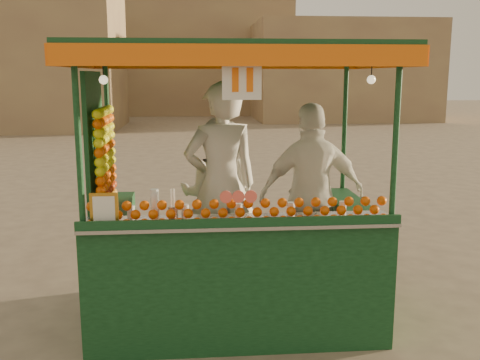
{
  "coord_description": "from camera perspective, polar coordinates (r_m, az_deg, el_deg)",
  "views": [
    {
      "loc": [
        -0.84,
        -4.86,
        2.3
      ],
      "look_at": [
        -0.42,
        0.06,
        1.35
      ],
      "focal_mm": 40.98,
      "sensor_mm": 36.0,
      "label": 1
    }
  ],
  "objects": [
    {
      "name": "ground",
      "position": [
        5.44,
        4.55,
        -14.17
      ],
      "size": [
        90.0,
        90.0,
        0.0
      ],
      "primitive_type": "plane",
      "color": "brown",
      "rests_on": "ground"
    },
    {
      "name": "building_left",
      "position": [
        26.17,
        -23.62,
        11.5
      ],
      "size": [
        10.0,
        6.0,
        6.0
      ],
      "primitive_type": "cube",
      "color": "#9E865A",
      "rests_on": "ground"
    },
    {
      "name": "building_right",
      "position": [
        29.9,
        10.44,
        11.06
      ],
      "size": [
        9.0,
        6.0,
        5.0
      ],
      "primitive_type": "cube",
      "color": "#9E865A",
      "rests_on": "ground"
    },
    {
      "name": "building_center",
      "position": [
        34.9,
        -7.03,
        12.74
      ],
      "size": [
        14.0,
        7.0,
        7.0
      ],
      "primitive_type": "cube",
      "color": "#9E865A",
      "rests_on": "ground"
    },
    {
      "name": "juice_cart",
      "position": [
        5.06,
        -1.34,
        -5.97
      ],
      "size": [
        2.82,
        1.83,
        2.56
      ],
      "color": "#0D3215",
      "rests_on": "ground"
    },
    {
      "name": "vendor_left",
      "position": [
        5.17,
        -1.99,
        -0.57
      ],
      "size": [
        0.8,
        0.62,
        1.95
      ],
      "rotation": [
        0.0,
        0.0,
        3.37
      ],
      "color": "beige",
      "rests_on": "ground"
    },
    {
      "name": "vendor_middle",
      "position": [
        5.59,
        -2.44,
        -1.64
      ],
      "size": [
        0.87,
        0.73,
        1.58
      ],
      "rotation": [
        0.0,
        0.0,
        2.96
      ],
      "color": "beige",
      "rests_on": "ground"
    },
    {
      "name": "vendor_right",
      "position": [
        5.29,
        7.51,
        -1.52
      ],
      "size": [
        1.06,
        0.5,
        1.75
      ],
      "rotation": [
        0.0,
        0.0,
        3.22
      ],
      "color": "silver",
      "rests_on": "ground"
    }
  ]
}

